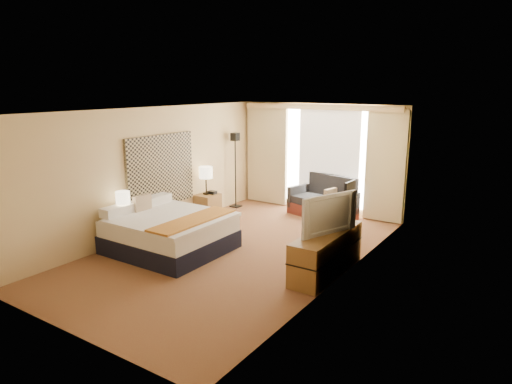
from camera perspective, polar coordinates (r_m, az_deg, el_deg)
The scene contains 21 objects.
floor at distance 8.60m, azimuth -2.49°, elevation -7.36°, with size 4.20×7.00×0.02m, color #531D17.
ceiling at distance 8.06m, azimuth -2.67°, elevation 10.21°, with size 4.20×7.00×0.02m, color white.
wall_back at distance 11.20m, azimuth 8.03°, elevation 4.25°, with size 4.20×0.02×2.60m, color beige.
wall_front at distance 5.87m, azimuth -23.16°, elevation -4.92°, with size 4.20×0.02×2.60m, color beige.
wall_left at distance 9.60m, azimuth -12.78°, elevation 2.56°, with size 0.02×7.00×2.60m, color beige.
wall_right at distance 7.23m, azimuth 11.02°, elevation -0.80°, with size 0.02×7.00×2.60m, color beige.
headboard at distance 9.71m, azimuth -11.76°, elevation 2.61°, with size 0.06×1.85×1.50m, color black.
nightstand_left at distance 9.00m, azimuth -16.25°, elevation -5.09°, with size 0.45×0.52×0.55m, color olive.
nightstand_right at distance 10.70m, azimuth -6.06°, elevation -1.72°, with size 0.45×0.52×0.55m, color olive.
media_dresser at distance 7.61m, azimuth 8.81°, elevation -7.49°, with size 0.50×1.80×0.70m, color olive.
window at distance 11.07m, azimuth 9.14°, elevation 4.21°, with size 2.30×0.02×2.30m, color white.
curtains at distance 11.09m, azimuth 7.78°, elevation 4.74°, with size 4.12×0.19×2.56m.
bed at distance 8.66m, azimuth -10.77°, elevation -4.94°, with size 2.00×1.82×0.97m.
loveseat at distance 10.85m, azimuth 8.47°, elevation -1.37°, with size 1.69×1.18×0.95m.
floor_lamp at distance 11.36m, azimuth -2.61°, elevation 4.64°, with size 0.24×0.24×1.88m.
desk_chair at distance 9.63m, azimuth 10.79°, elevation -2.20°, with size 0.54×0.54×1.12m.
lamp_left at distance 8.82m, azimuth -16.31°, elevation -0.72°, with size 0.26×0.26×0.55m.
lamp_right at distance 10.53m, azimuth -6.29°, elevation 2.37°, with size 0.31×0.31×0.65m.
tissue_box at distance 8.76m, azimuth -16.48°, elevation -3.33°, with size 0.13×0.13×0.12m, color #9DCFF2.
telephone at distance 10.65m, azimuth -5.48°, elevation -0.06°, with size 0.18×0.14×0.07m, color black.
television at distance 7.41m, azimuth 8.61°, elevation -2.56°, with size 1.13×0.15×0.65m, color black.
Camera 1 is at (4.75, -6.50, 3.02)m, focal length 32.00 mm.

